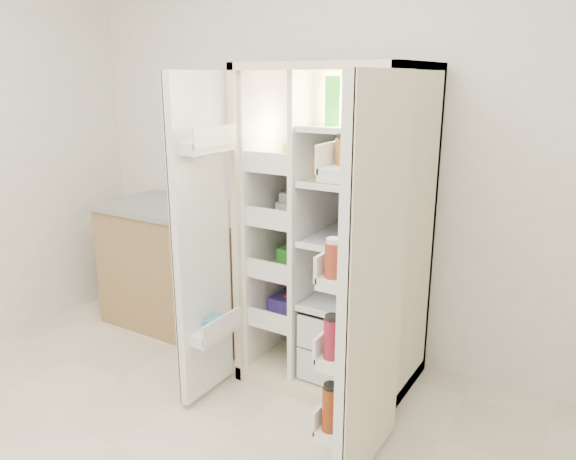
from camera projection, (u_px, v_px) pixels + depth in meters
The scene contains 5 objects.
wall_back at pixel (345, 141), 3.32m from camera, with size 4.00×0.02×2.70m, color white.
refrigerator at pixel (341, 255), 3.12m from camera, with size 0.92×0.70×1.80m.
freezer_door at pixel (202, 243), 2.85m from camera, with size 0.15×0.40×1.72m.
fridge_door at pixel (368, 288), 2.28m from camera, with size 0.17×0.58×1.72m.
kitchen_counter at pixel (187, 267), 3.83m from camera, with size 1.21×0.64×0.88m.
Camera 1 is at (1.46, -1.03, 1.73)m, focal length 34.00 mm.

